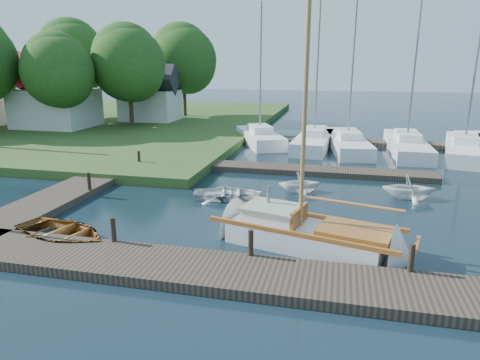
% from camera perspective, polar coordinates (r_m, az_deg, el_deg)
% --- Properties ---
extents(ground, '(160.00, 160.00, 0.00)m').
position_cam_1_polar(ground, '(17.94, 0.00, -3.70)').
color(ground, black).
rests_on(ground, ground).
extents(near_dock, '(18.00, 2.20, 0.30)m').
position_cam_1_polar(near_dock, '(12.57, -6.38, -11.75)').
color(near_dock, '#2E241E').
rests_on(near_dock, ground).
extents(left_dock, '(2.20, 18.00, 0.30)m').
position_cam_1_polar(left_dock, '(22.72, -18.83, -0.03)').
color(left_dock, '#2E241E').
rests_on(left_dock, ground).
extents(far_dock, '(14.00, 1.60, 0.30)m').
position_cam_1_polar(far_dock, '(23.78, 8.29, 1.31)').
color(far_dock, '#2E241E').
rests_on(far_dock, ground).
extents(pontoon, '(30.00, 1.60, 0.30)m').
position_cam_1_polar(pontoon, '(33.57, 23.57, 4.29)').
color(pontoon, '#2E241E').
rests_on(pontoon, ground).
extents(shore, '(50.00, 40.00, 0.50)m').
position_cam_1_polar(shore, '(50.30, -26.48, 7.37)').
color(shore, '#344B20').
rests_on(shore, ground).
extents(mooring_post_1, '(0.16, 0.16, 0.80)m').
position_cam_1_polar(mooring_post_1, '(14.36, -16.53, -6.36)').
color(mooring_post_1, black).
rests_on(mooring_post_1, near_dock).
extents(mooring_post_2, '(0.16, 0.16, 0.80)m').
position_cam_1_polar(mooring_post_2, '(12.84, 1.44, -8.34)').
color(mooring_post_2, black).
rests_on(mooring_post_2, near_dock).
extents(mooring_post_3, '(0.16, 0.16, 0.80)m').
position_cam_1_polar(mooring_post_3, '(12.79, 21.88, -9.60)').
color(mooring_post_3, black).
rests_on(mooring_post_3, near_dock).
extents(mooring_post_4, '(0.16, 0.16, 0.80)m').
position_cam_1_polar(mooring_post_4, '(20.43, -19.49, -0.17)').
color(mooring_post_4, black).
rests_on(mooring_post_4, left_dock).
extents(mooring_post_5, '(0.16, 0.16, 0.80)m').
position_cam_1_polar(mooring_post_5, '(24.65, -13.33, 2.86)').
color(mooring_post_5, black).
rests_on(mooring_post_5, left_dock).
extents(sailboat, '(7.41, 3.69, 9.83)m').
position_cam_1_polar(sailboat, '(14.35, 9.37, -7.45)').
color(sailboat, white).
rests_on(sailboat, ground).
extents(dinghy, '(4.26, 3.53, 0.76)m').
position_cam_1_polar(dinghy, '(15.85, -22.79, -6.12)').
color(dinghy, brown).
rests_on(dinghy, ground).
extents(tender_a, '(3.51, 2.86, 0.64)m').
position_cam_1_polar(tender_a, '(19.08, -1.67, -1.52)').
color(tender_a, white).
rests_on(tender_a, ground).
extents(tender_b, '(2.38, 2.18, 1.05)m').
position_cam_1_polar(tender_b, '(20.21, 8.03, -0.10)').
color(tender_b, white).
rests_on(tender_b, ground).
extents(tender_d, '(2.43, 2.13, 1.21)m').
position_cam_1_polar(tender_d, '(20.40, 21.69, -0.68)').
color(tender_d, white).
rests_on(tender_d, ground).
extents(marina_boat_0, '(4.94, 7.35, 9.97)m').
position_cam_1_polar(marina_boat_0, '(32.05, 2.65, 5.84)').
color(marina_boat_0, white).
rests_on(marina_boat_0, ground).
extents(marina_boat_1, '(2.74, 8.42, 11.21)m').
position_cam_1_polar(marina_boat_1, '(31.15, 9.85, 5.36)').
color(marina_boat_1, white).
rests_on(marina_boat_1, ground).
extents(marina_boat_2, '(3.38, 8.33, 11.37)m').
position_cam_1_polar(marina_boat_2, '(30.52, 14.15, 4.92)').
color(marina_boat_2, white).
rests_on(marina_boat_2, ground).
extents(marina_boat_3, '(2.22, 9.00, 12.04)m').
position_cam_1_polar(marina_boat_3, '(31.07, 21.34, 4.51)').
color(marina_boat_3, white).
rests_on(marina_boat_3, ground).
extents(marina_boat_4, '(4.06, 9.43, 9.81)m').
position_cam_1_polar(marina_boat_4, '(31.48, 27.75, 3.90)').
color(marina_boat_4, white).
rests_on(marina_boat_4, ground).
extents(house_a, '(6.30, 5.00, 6.29)m').
position_cam_1_polar(house_a, '(40.44, -23.41, 10.02)').
color(house_a, silver).
rests_on(house_a, shore).
extents(house_c, '(5.25, 4.00, 5.28)m').
position_cam_1_polar(house_c, '(42.58, -11.88, 10.63)').
color(house_c, silver).
rests_on(house_c, shore).
extents(tree_2, '(5.83, 5.75, 7.82)m').
position_cam_1_polar(tree_2, '(37.58, -23.04, 13.26)').
color(tree_2, '#332114').
rests_on(tree_2, shore).
extents(tree_3, '(6.41, 6.38, 8.74)m').
position_cam_1_polar(tree_3, '(38.91, -14.65, 14.81)').
color(tree_3, '#332114').
rests_on(tree_3, shore).
extents(tree_4, '(7.01, 7.01, 9.66)m').
position_cam_1_polar(tree_4, '(46.44, -21.43, 14.98)').
color(tree_4, '#332114').
rests_on(tree_4, shore).
extents(tree_7, '(6.83, 6.83, 9.38)m').
position_cam_1_polar(tree_7, '(45.42, -7.54, 15.67)').
color(tree_7, '#332114').
rests_on(tree_7, shore).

